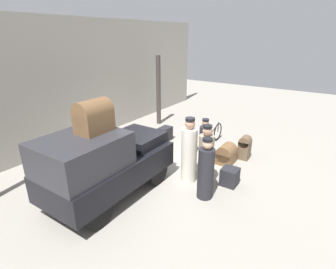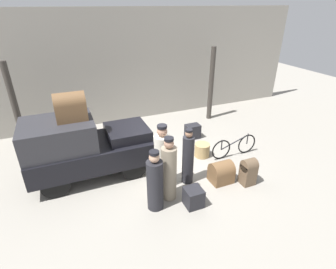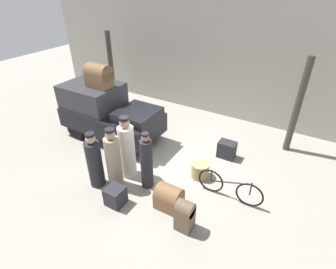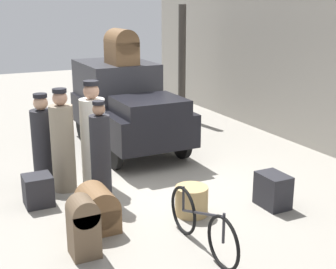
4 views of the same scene
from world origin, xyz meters
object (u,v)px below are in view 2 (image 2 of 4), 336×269
Objects in this scene: wicker_basket at (202,150)px; porter_standing_middle at (162,159)px; trunk_wicker_pale at (221,172)px; conductor_in_dark_uniform at (169,171)px; suitcase_black_upright at (193,131)px; porter_carrying_trunk at (188,158)px; truck at (83,146)px; suitcase_small_leather at (193,197)px; bicycle at (234,146)px; trunk_on_truck_roof at (70,106)px; trunk_large_brown at (248,171)px; porter_with_bicycle at (155,183)px.

porter_standing_middle is at bearing -152.08° from wicker_basket.
trunk_wicker_pale is (-0.18, -1.43, 0.07)m from wicker_basket.
conductor_in_dark_uniform is at bearing -93.62° from porter_standing_middle.
suitcase_black_upright is (0.32, 1.29, 0.05)m from wicker_basket.
conductor_in_dark_uniform is at bearing -150.98° from porter_carrying_trunk.
truck is 5.40× the size of trunk_wicker_pale.
truck reaches higher than suitcase_small_leather.
truck is 4.78m from bicycle.
porter_standing_middle is (-1.79, -0.95, 0.63)m from wicker_basket.
trunk_on_truck_roof is (-2.05, 1.33, 1.35)m from porter_standing_middle.
bicycle is at bearing -9.47° from truck.
trunk_large_brown is (2.27, -0.33, -0.39)m from conductor_in_dark_uniform.
wicker_basket is at bearing 158.01° from bicycle.
conductor_in_dark_uniform reaches higher than porter_carrying_trunk.
wicker_basket is 2.45m from suitcase_small_leather.
conductor_in_dark_uniform is at bearing 129.31° from suitcase_small_leather.
trunk_on_truck_roof is at bearing 152.45° from porter_carrying_trunk.
trunk_large_brown reaches higher than trunk_wicker_pale.
trunk_on_truck_roof reaches higher than suitcase_black_upright.
suitcase_small_leather is (0.41, -1.07, -0.60)m from porter_standing_middle.
trunk_large_brown is at bearing -27.06° from trunk_on_truck_roof.
porter_with_bicycle is (1.40, -2.09, -0.24)m from truck.
truck is 2.00× the size of bicycle.
truck is at bearing 152.64° from trunk_wicker_pale.
suitcase_black_upright is 3.72m from suitcase_small_leather.
trunk_wicker_pale is at bearing 7.51° from porter_with_bicycle.
trunk_large_brown is at bearing 6.59° from suitcase_small_leather.
truck is 2.52m from porter_with_bicycle.
trunk_large_brown is (0.13, -3.10, 0.15)m from suitcase_black_upright.
wicker_basket is at bearing 82.64° from trunk_wicker_pale.
suitcase_small_leather is at bearing -117.17° from suitcase_black_upright.
truck is at bearing 144.82° from porter_standing_middle.
porter_carrying_trunk is 3.37× the size of suitcase_small_leather.
porter_with_bicycle reaches higher than wicker_basket.
trunk_on_truck_roof is at bearing 153.65° from trunk_wicker_pale.
trunk_wicker_pale is at bearing 26.22° from suitcase_small_leather.
truck is 1.93× the size of conductor_in_dark_uniform.
suitcase_small_leather is (-1.38, -2.02, 0.02)m from wicker_basket.
porter_with_bicycle reaches higher than bicycle.
conductor_in_dark_uniform is at bearing 26.46° from porter_with_bicycle.
porter_carrying_trunk is 1.73m from trunk_large_brown.
porter_with_bicycle is at bearing -53.37° from trunk_on_truck_roof.
porter_with_bicycle is 4.00m from suitcase_black_upright.
conductor_in_dark_uniform reaches higher than suitcase_small_leather.
porter_standing_middle is at bearing -35.18° from truck.
bicycle is at bearing 21.79° from porter_with_bicycle.
trunk_wicker_pale is at bearing 1.67° from conductor_in_dark_uniform.
bicycle is 1.51m from trunk_large_brown.
truck is at bearing 0.00° from trunk_on_truck_roof.
trunk_wicker_pale is at bearing -22.47° from porter_carrying_trunk.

